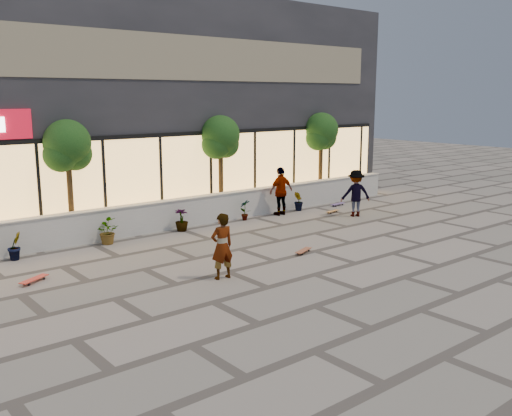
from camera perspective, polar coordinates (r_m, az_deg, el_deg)
ground at (r=15.24m, az=5.90°, el=-6.64°), size 80.00×80.00×0.00m
planter_wall at (r=20.48m, az=-8.04°, el=-0.55°), size 22.00×0.42×1.04m
retail_building at (r=24.93m, az=-14.93°, el=9.89°), size 24.00×9.17×8.50m
shrub_b at (r=17.80m, az=-22.98°, el=-3.52°), size 0.57×0.57×0.81m
shrub_c at (r=18.72m, az=-14.76°, el=-2.30°), size 0.68×0.77×0.81m
shrub_d at (r=19.99m, az=-7.45°, el=-1.17°), size 0.64×0.64×0.81m
shrub_e at (r=21.56m, az=-1.12°, el=-0.17°), size 0.46×0.35×0.81m
shrub_f at (r=23.36m, az=4.30°, el=0.68°), size 0.55×0.57×0.81m
tree_midwest at (r=19.23m, az=-18.33°, el=5.66°), size 1.60×1.50×3.92m
tree_mideast at (r=22.08m, az=-3.57°, el=6.84°), size 1.60×1.50×3.92m
tree_east at (r=25.67m, az=6.54°, el=7.40°), size 1.60×1.50×3.92m
skater_center at (r=14.63m, az=-3.42°, el=-3.83°), size 0.66×0.46×1.73m
skater_right_near at (r=22.41m, az=2.52°, el=1.69°), size 1.12×0.47×1.91m
skater_right_far at (r=22.54m, az=9.93°, el=1.46°), size 1.35×1.16×1.82m
skateboard_center at (r=17.21m, az=4.78°, el=-4.26°), size 0.80×0.47×0.09m
skateboard_left at (r=15.58m, az=-21.31°, el=-6.64°), size 0.85×0.61×0.10m
skateboard_right_near at (r=23.17m, az=7.67°, el=-0.32°), size 0.71×0.28×0.08m
skateboard_right_far at (r=24.71m, az=8.20°, el=0.41°), size 0.81×0.30×0.09m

